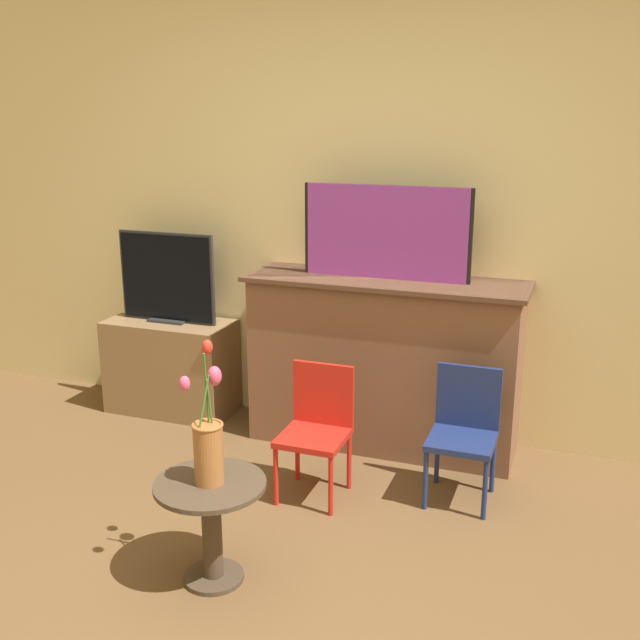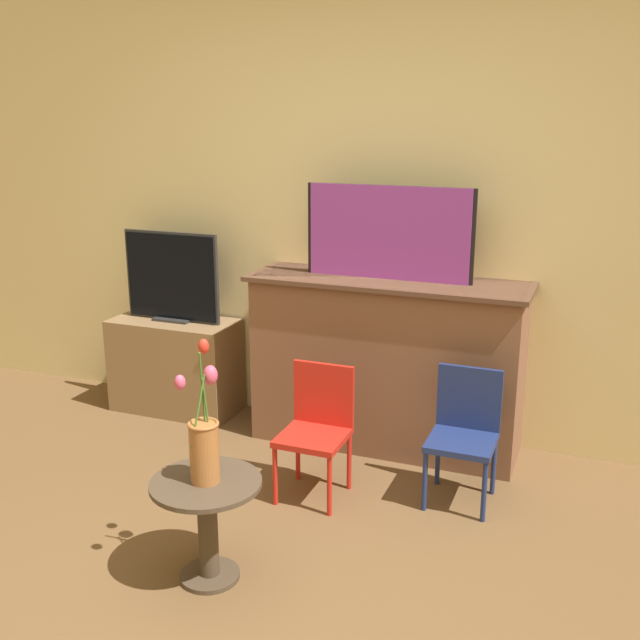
# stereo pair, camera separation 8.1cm
# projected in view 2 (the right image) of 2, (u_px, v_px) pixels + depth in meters

# --- Properties ---
(wall_back) EXTENTS (8.00, 0.06, 2.70)m
(wall_back) POSITION_uv_depth(u_px,v_px,m) (384.00, 201.00, 4.19)
(wall_back) COLOR beige
(wall_back) RESTS_ON ground
(fireplace_mantel) EXTENTS (1.53, 0.48, 0.96)m
(fireplace_mantel) POSITION_uv_depth(u_px,v_px,m) (386.00, 361.00, 4.16)
(fireplace_mantel) COLOR brown
(fireplace_mantel) RESTS_ON ground
(painting) EXTENTS (0.92, 0.03, 0.50)m
(painting) POSITION_uv_depth(u_px,v_px,m) (388.00, 233.00, 3.98)
(painting) COLOR black
(painting) RESTS_ON fireplace_mantel
(tv_stand) EXTENTS (0.78, 0.38, 0.59)m
(tv_stand) POSITION_uv_depth(u_px,v_px,m) (176.00, 365.00, 4.71)
(tv_stand) COLOR olive
(tv_stand) RESTS_ON ground
(tv_monitor) EXTENTS (0.63, 0.12, 0.55)m
(tv_monitor) POSITION_uv_depth(u_px,v_px,m) (172.00, 278.00, 4.56)
(tv_monitor) COLOR #2D2D2D
(tv_monitor) RESTS_ON tv_stand
(chair_red) EXTENTS (0.31, 0.31, 0.65)m
(chair_red) POSITION_uv_depth(u_px,v_px,m) (317.00, 423.00, 3.65)
(chair_red) COLOR red
(chair_red) RESTS_ON ground
(chair_blue) EXTENTS (0.31, 0.31, 0.65)m
(chair_blue) POSITION_uv_depth(u_px,v_px,m) (465.00, 428.00, 3.60)
(chair_blue) COLOR navy
(chair_blue) RESTS_ON ground
(side_table) EXTENTS (0.44, 0.44, 0.44)m
(side_table) POSITION_uv_depth(u_px,v_px,m) (207.00, 514.00, 2.98)
(side_table) COLOR #4C3D2D
(side_table) RESTS_ON ground
(vase_tulips) EXTENTS (0.12, 0.20, 0.56)m
(vase_tulips) POSITION_uv_depth(u_px,v_px,m) (204.00, 441.00, 2.90)
(vase_tulips) COLOR #AD6B38
(vase_tulips) RESTS_ON side_table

